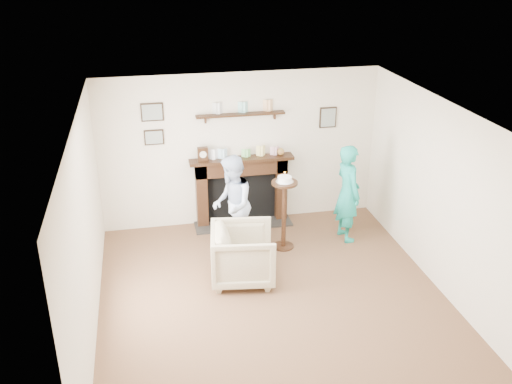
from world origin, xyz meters
The scene contains 6 objects.
ground centered at (0.00, 0.00, 0.00)m, with size 5.00×5.00×0.00m, color brown.
room_shell centered at (0.00, 0.69, 1.62)m, with size 4.54×5.02×2.52m.
armchair centered at (-0.30, 0.65, 0.00)m, with size 0.84×0.86×0.79m, color tan.
man centered at (-0.31, 1.50, 0.00)m, with size 0.73×0.57×1.51m, color silver.
woman centered at (1.50, 1.52, 0.00)m, with size 0.56×0.37×1.55m, color teal.
pedestal_table centered at (0.47, 1.42, 0.77)m, with size 0.39×0.39×1.25m.
Camera 1 is at (-1.50, -6.03, 4.32)m, focal length 40.00 mm.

